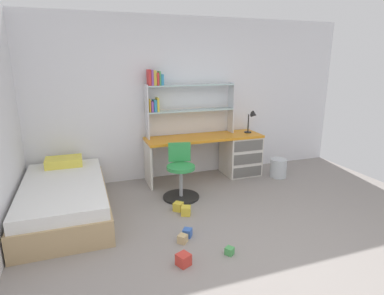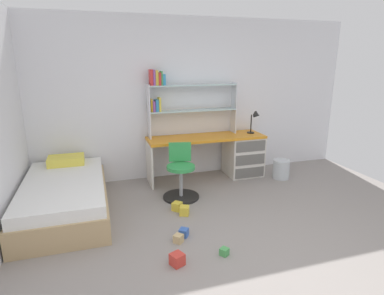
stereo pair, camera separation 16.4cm
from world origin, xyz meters
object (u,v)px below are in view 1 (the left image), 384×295
object	(u,v)px
waste_bin	(278,168)
toy_block_yellow_1	(178,207)
bookshelf_hutch	(179,97)
toy_block_green_4	(229,251)
toy_block_yellow_5	(186,211)
desk	(232,152)
toy_block_natural_2	(183,239)
toy_block_blue_0	(187,233)
desk_lamp	(253,118)
toy_block_red_3	(183,260)
swivel_chair	(181,177)
bed_platform	(64,198)

from	to	relation	value
waste_bin	toy_block_yellow_1	distance (m)	2.08
bookshelf_hutch	toy_block_green_4	distance (m)	2.65
bookshelf_hutch	toy_block_yellow_5	distance (m)	1.89
desk	toy_block_yellow_5	bearing A→B (deg)	-136.06
waste_bin	toy_block_natural_2	size ratio (longest dim) A/B	3.45
toy_block_natural_2	bookshelf_hutch	bearing A→B (deg)	73.62
waste_bin	toy_block_yellow_5	bearing A→B (deg)	-157.50
toy_block_yellow_5	toy_block_blue_0	bearing A→B (deg)	-106.70
desk_lamp	toy_block_yellow_5	size ratio (longest dim) A/B	3.30
toy_block_red_3	toy_block_green_4	size ratio (longest dim) A/B	1.53
desk	toy_block_yellow_5	world-z (taller)	desk
waste_bin	toy_block_blue_0	distance (m)	2.44
swivel_chair	bed_platform	bearing A→B (deg)	-178.84
bed_platform	swivel_chair	bearing A→B (deg)	1.16
desk	bed_platform	world-z (taller)	desk
swivel_chair	toy_block_natural_2	size ratio (longest dim) A/B	8.54
waste_bin	toy_block_blue_0	xyz separation A→B (m)	(-2.06, -1.29, -0.11)
toy_block_yellow_1	toy_block_blue_0	bearing A→B (deg)	-98.05
desk_lamp	toy_block_yellow_5	bearing A→B (deg)	-144.10
swivel_chair	toy_block_yellow_5	xyz separation A→B (m)	(-0.11, -0.55, -0.25)
bookshelf_hutch	toy_block_yellow_5	xyz separation A→B (m)	(-0.33, -1.34, -1.29)
bookshelf_hutch	toy_block_green_4	size ratio (longest dim) A/B	18.94
desk	toy_block_yellow_1	world-z (taller)	desk
bookshelf_hutch	waste_bin	xyz separation A→B (m)	(1.58, -0.54, -1.19)
desk	toy_block_red_3	world-z (taller)	desk
desk_lamp	toy_block_green_4	xyz separation A→B (m)	(-1.43, -2.11, -0.93)
waste_bin	toy_block_yellow_1	size ratio (longest dim) A/B	2.82
bookshelf_hutch	bed_platform	size ratio (longest dim) A/B	0.77
desk_lamp	waste_bin	bearing A→B (deg)	-45.94
bookshelf_hutch	toy_block_natural_2	world-z (taller)	bookshelf_hutch
bed_platform	toy_block_yellow_1	world-z (taller)	bed_platform
bookshelf_hutch	toy_block_yellow_5	bearing A→B (deg)	-103.87
swivel_chair	toy_block_yellow_5	distance (m)	0.61
bookshelf_hutch	desk_lamp	size ratio (longest dim) A/B	3.83
desk_lamp	toy_block_yellow_1	distance (m)	2.12
desk	toy_block_yellow_1	size ratio (longest dim) A/B	17.33
desk_lamp	toy_block_natural_2	xyz separation A→B (m)	(-1.81, -1.74, -0.93)
toy_block_natural_2	toy_block_green_4	bearing A→B (deg)	-43.65
swivel_chair	toy_block_red_3	world-z (taller)	swivel_chair
toy_block_blue_0	toy_block_yellow_1	world-z (taller)	toy_block_yellow_1
waste_bin	bookshelf_hutch	bearing A→B (deg)	161.07
swivel_chair	toy_block_blue_0	distance (m)	1.11
toy_block_yellow_1	swivel_chair	bearing A→B (deg)	67.83
bed_platform	waste_bin	size ratio (longest dim) A/B	6.07
waste_bin	toy_block_natural_2	xyz separation A→B (m)	(-2.15, -1.39, -0.11)
desk	desk_lamp	size ratio (longest dim) A/B	5.02
toy_block_blue_0	toy_block_green_4	distance (m)	0.55
bookshelf_hutch	bed_platform	bearing A→B (deg)	-155.44
bookshelf_hutch	waste_bin	size ratio (longest dim) A/B	4.68
toy_block_yellow_1	desk	bearing A→B (deg)	38.72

